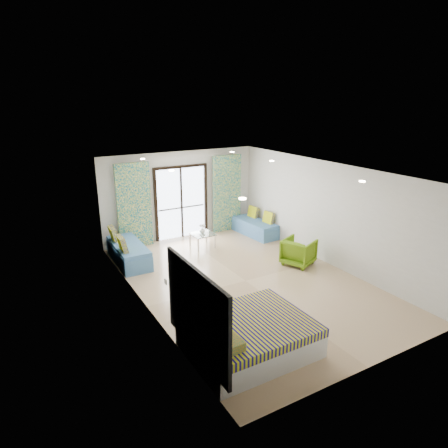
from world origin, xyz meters
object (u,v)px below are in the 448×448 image
armchair (299,250)px  daybed_left (128,252)px  daybed_right (255,227)px  bed (248,336)px  coffee_table (202,235)px

armchair → daybed_left: bearing=35.1°
daybed_left → daybed_right: 4.24m
daybed_right → bed: bearing=-129.8°
daybed_left → coffee_table: (2.25, 0.03, 0.09)m
daybed_left → coffee_table: 2.25m
bed → armchair: (3.25, 2.53, 0.08)m
coffee_table → armchair: armchair is taller
coffee_table → armchair: (1.64, -2.40, 0.01)m
coffee_table → daybed_right: bearing=4.5°
daybed_right → armchair: 2.58m
daybed_right → coffee_table: size_ratio=2.35×
bed → armchair: 4.12m
bed → coffee_table: bearing=71.9°
daybed_left → coffee_table: size_ratio=2.58×
bed → armchair: size_ratio=2.71×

